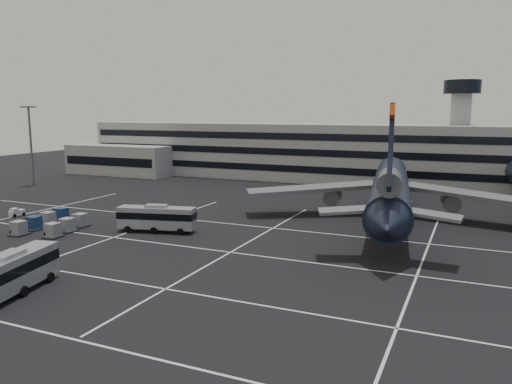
# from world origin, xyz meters

# --- Properties ---
(ground) EXTENTS (260.00, 260.00, 0.00)m
(ground) POSITION_xyz_m (0.00, 0.00, 0.00)
(ground) COLOR black
(ground) RESTS_ON ground
(lane_markings) EXTENTS (90.00, 55.62, 0.01)m
(lane_markings) POSITION_xyz_m (0.95, 0.72, 0.01)
(lane_markings) COLOR silver
(lane_markings) RESTS_ON ground
(terminal) EXTENTS (125.00, 26.00, 24.00)m
(terminal) POSITION_xyz_m (-2.95, 71.14, 6.93)
(terminal) COLOR gray
(terminal) RESTS_ON ground
(hills) EXTENTS (352.00, 180.00, 44.00)m
(hills) POSITION_xyz_m (17.99, 170.00, -12.07)
(hills) COLOR #38332B
(hills) RESTS_ON ground
(lightpole_left) EXTENTS (2.40, 2.40, 18.28)m
(lightpole_left) POSITION_xyz_m (-55.00, 35.00, 11.82)
(lightpole_left) COLOR slate
(lightpole_left) RESTS_ON ground
(trijet_main) EXTENTS (46.96, 57.61, 18.08)m
(trijet_main) POSITION_xyz_m (27.00, 29.52, 5.25)
(trijet_main) COLOR black
(trijet_main) RESTS_ON ground
(bus_near) EXTENTS (5.26, 12.17, 4.19)m
(bus_near) POSITION_xyz_m (-0.28, -17.39, 2.29)
(bus_near) COLOR gray
(bus_near) RESTS_ON ground
(bus_far) EXTENTS (11.52, 5.26, 3.96)m
(bus_far) POSITION_xyz_m (-2.44, 9.16, 2.17)
(bus_far) COLOR gray
(bus_far) RESTS_ON ground
(tug_a) EXTENTS (1.64, 2.41, 1.44)m
(tug_a) POSITION_xyz_m (-29.87, 8.62, 0.64)
(tug_a) COLOR silver
(tug_a) RESTS_ON ground
(uld_cluster) EXTENTS (9.65, 12.39, 2.02)m
(uld_cluster) POSITION_xyz_m (-17.39, 4.18, 0.99)
(uld_cluster) COLOR #2D2D30
(uld_cluster) RESTS_ON ground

